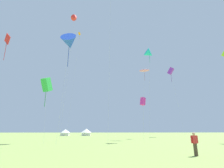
{
  "coord_description": "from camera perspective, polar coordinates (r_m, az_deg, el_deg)",
  "views": [
    {
      "loc": [
        -1.9,
        -4.61,
        1.83
      ],
      "look_at": [
        0.0,
        32.0,
        11.99
      ],
      "focal_mm": 27.19,
      "sensor_mm": 36.0,
      "label": 1
    }
  ],
  "objects": [
    {
      "name": "kite_pink_parafoil",
      "position": [
        44.24,
        10.8,
        4.47
      ],
      "size": [
        2.8,
        2.24,
        17.15
      ],
      "color": "pink",
      "rests_on": "ground"
    },
    {
      "name": "kite_orange_parafoil",
      "position": [
        62.67,
        -10.92,
        16.12
      ],
      "size": [
        2.29,
        2.16,
        35.01
      ],
      "color": "orange",
      "rests_on": "ground"
    },
    {
      "name": "kite_blue_delta",
      "position": [
        28.34,
        -14.15,
        13.38
      ],
      "size": [
        2.58,
        3.18,
        16.88
      ],
      "color": "blue",
      "rests_on": "ground"
    },
    {
      "name": "festival_tent_left",
      "position": [
        71.72,
        -15.44,
        -15.34
      ],
      "size": [
        3.78,
        3.78,
        2.46
      ],
      "color": "white",
      "rests_on": "ground"
    },
    {
      "name": "kite_cyan_delta",
      "position": [
        39.04,
        12.42,
        9.93
      ],
      "size": [
        2.74,
        2.84,
        19.58
      ],
      "color": "#1EB7CC",
      "rests_on": "ground"
    },
    {
      "name": "kite_purple_box",
      "position": [
        69.2,
        19.12,
        4.14
      ],
      "size": [
        3.39,
        3.09,
        25.53
      ],
      "color": "purple",
      "rests_on": "ground"
    },
    {
      "name": "kite_green_box",
      "position": [
        31.43,
        -21.1,
        -0.23
      ],
      "size": [
        2.06,
        3.06,
        10.85
      ],
      "color": "green",
      "rests_on": "ground"
    },
    {
      "name": "kite_red_delta",
      "position": [
        47.17,
        -12.37,
        20.85
      ],
      "size": [
        2.63,
        2.55,
        30.58
      ],
      "color": "red",
      "rests_on": "ground"
    },
    {
      "name": "festival_tent_right",
      "position": [
        70.48,
        -8.63,
        -15.63
      ],
      "size": [
        4.07,
        4.07,
        2.65
      ],
      "color": "white",
      "rests_on": "ground"
    },
    {
      "name": "kite_red_diamond",
      "position": [
        51.35,
        -31.8,
        12.34
      ],
      "size": [
        3.2,
        2.82,
        25.76
      ],
      "color": "red",
      "rests_on": "ground"
    },
    {
      "name": "kite_magenta_box",
      "position": [
        45.54,
        10.33,
        -5.75
      ],
      "size": [
        1.65,
        2.05,
        10.41
      ],
      "color": "#E02DA3",
      "rests_on": "ground"
    },
    {
      "name": "person_spectator",
      "position": [
        15.23,
        26.11,
        -17.7
      ],
      "size": [
        0.57,
        0.29,
        1.73
      ],
      "color": "#473828",
      "rests_on": "ground"
    }
  ]
}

